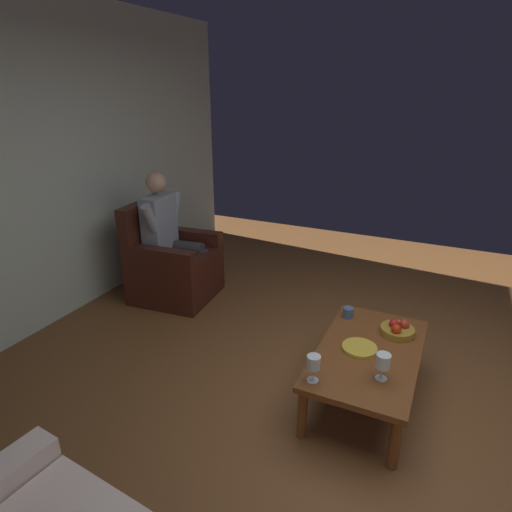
% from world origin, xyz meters
% --- Properties ---
extents(ground_plane, '(7.22, 7.22, 0.00)m').
position_xyz_m(ground_plane, '(0.00, 0.00, 0.00)').
color(ground_plane, brown).
extents(wall_back, '(5.70, 0.06, 2.76)m').
position_xyz_m(wall_back, '(0.00, -3.04, 1.38)').
color(wall_back, silver).
rests_on(wall_back, ground).
extents(armchair, '(0.79, 0.81, 0.97)m').
position_xyz_m(armchair, '(-0.84, -2.33, 0.33)').
color(armchair, '#3F1B12').
rests_on(armchair, ground).
extents(person_seated, '(0.65, 0.57, 1.27)m').
position_xyz_m(person_seated, '(-0.84, -2.33, 0.68)').
color(person_seated, '#929DAB').
rests_on(person_seated, ground).
extents(coffee_table, '(1.14, 0.65, 0.38)m').
position_xyz_m(coffee_table, '(-0.08, -0.21, 0.34)').
color(coffee_table, brown).
rests_on(coffee_table, ground).
extents(wine_glass_near, '(0.09, 0.09, 0.17)m').
position_xyz_m(wine_glass_near, '(0.18, -0.09, 0.50)').
color(wine_glass_near, silver).
rests_on(wine_glass_near, coffee_table).
extents(wine_glass_far, '(0.08, 0.08, 0.17)m').
position_xyz_m(wine_glass_far, '(0.37, -0.45, 0.50)').
color(wine_glass_far, silver).
rests_on(wine_glass_far, coffee_table).
extents(fruit_bowl, '(0.23, 0.23, 0.11)m').
position_xyz_m(fruit_bowl, '(-0.37, -0.08, 0.42)').
color(fruit_bowl, olive).
rests_on(fruit_bowl, coffee_table).
extents(decorative_dish, '(0.23, 0.23, 0.02)m').
position_xyz_m(decorative_dish, '(-0.07, -0.27, 0.40)').
color(decorative_dish, gold).
rests_on(decorative_dish, coffee_table).
extents(candle_jar, '(0.08, 0.08, 0.08)m').
position_xyz_m(candle_jar, '(-0.47, -0.45, 0.42)').
color(candle_jar, '#436592').
rests_on(candle_jar, coffee_table).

